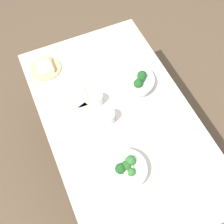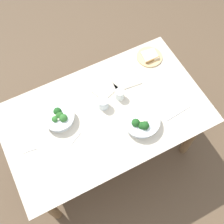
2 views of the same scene
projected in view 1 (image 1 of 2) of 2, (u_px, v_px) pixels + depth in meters
name	position (u px, v px, depth m)	size (l,w,h in m)	color
ground_plane	(118.00, 159.00, 2.21)	(6.00, 6.00, 0.00)	brown
dining_table	(119.00, 127.00, 1.69)	(1.43, 0.85, 0.71)	beige
broccoli_bowl_far	(126.00, 169.00, 1.40)	(0.22, 0.22, 0.10)	white
broccoli_bowl_near	(135.00, 81.00, 1.68)	(0.25, 0.25, 0.11)	white
bread_side_plate	(46.00, 68.00, 1.76)	(0.20, 0.20, 0.04)	#D6B27A
water_glass_center	(108.00, 117.00, 1.55)	(0.08, 0.08, 0.08)	silver
water_glass_side	(97.00, 99.00, 1.61)	(0.07, 0.07, 0.08)	silver
fork_by_far_bowl	(170.00, 210.00, 1.34)	(0.11, 0.03, 0.00)	#B7B7BC
fork_by_near_bowl	(153.00, 153.00, 1.49)	(0.10, 0.06, 0.00)	#B7B7BC
table_knife_left	(122.00, 51.00, 1.84)	(0.22, 0.01, 0.00)	#B7B7BC
table_knife_right	(147.00, 127.00, 1.57)	(0.21, 0.01, 0.00)	#B7B7BC
napkin_folded_upper	(72.00, 95.00, 1.67)	(0.20, 0.18, 0.01)	#B1A997
napkin_folded_lower	(86.00, 117.00, 1.59)	(0.16, 0.12, 0.01)	#B1A997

